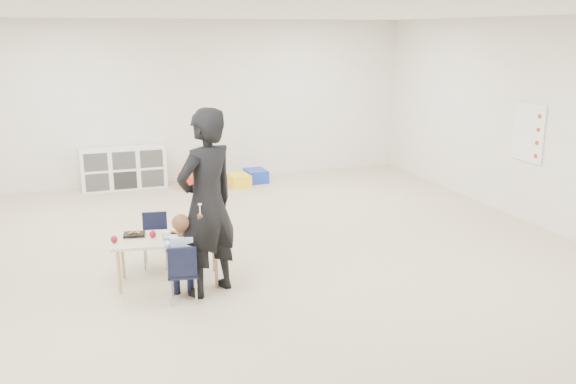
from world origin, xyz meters
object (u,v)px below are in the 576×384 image
object	(u,v)px
chair_near	(183,272)
child	(182,256)
adult	(207,203)
table	(168,259)
cubby_shelf	(124,168)

from	to	relation	value
chair_near	child	bearing A→B (deg)	0.00
child	adult	bearing A→B (deg)	32.04
chair_near	adult	world-z (taller)	adult
child	adult	distance (m)	0.57
table	chair_near	xyz separation A→B (m)	(0.07, -0.51, 0.05)
adult	table	bearing A→B (deg)	-76.77
table	adult	distance (m)	0.87
adult	child	bearing A→B (deg)	-6.25
table	chair_near	size ratio (longest dim) A/B	1.94
cubby_shelf	adult	bearing A→B (deg)	-84.29
table	cubby_shelf	distance (m)	4.30
table	adult	size ratio (longest dim) A/B	0.62
cubby_shelf	child	bearing A→B (deg)	-87.85
child	chair_near	bearing A→B (deg)	0.00
table	child	size ratio (longest dim) A/B	1.23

